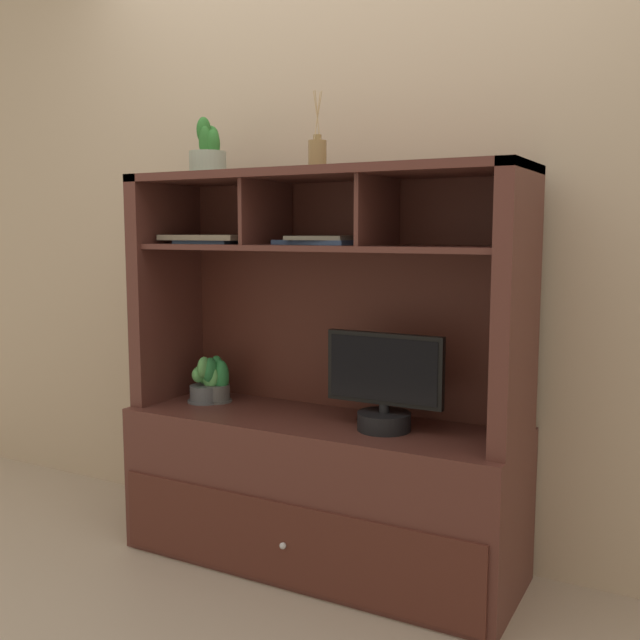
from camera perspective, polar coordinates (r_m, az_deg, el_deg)
name	(u,v)px	position (r m, az deg, el deg)	size (l,w,h in m)	color
floor_plane	(320,564)	(2.92, 0.00, -18.62)	(6.00, 6.00, 0.02)	tan
back_wall	(354,194)	(2.89, 2.72, 9.89)	(6.00, 0.02, 2.80)	tan
media_console	(321,449)	(2.76, 0.07, -10.11)	(1.49, 0.53, 1.47)	#512922
tv_monitor	(384,389)	(2.54, 5.07, -5.44)	(0.43, 0.19, 0.34)	black
potted_orchid	(206,384)	(2.99, -8.93, -4.96)	(0.14, 0.14, 0.19)	#4F5257
potted_fern	(216,381)	(2.99, -8.14, -4.79)	(0.12, 0.13, 0.19)	#525251
magazine_stack_left	(211,239)	(2.89, -8.53, 6.34)	(0.37, 0.23, 0.03)	#39537B
magazine_stack_centre	(325,240)	(2.67, 0.39, 6.29)	(0.32, 0.28, 0.03)	#39527F
diffuser_bottle	(317,154)	(2.63, -0.21, 12.93)	(0.07, 0.07, 0.27)	olive
potted_succulent	(208,154)	(2.90, -8.80, 12.75)	(0.16, 0.16, 0.22)	#92A08D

